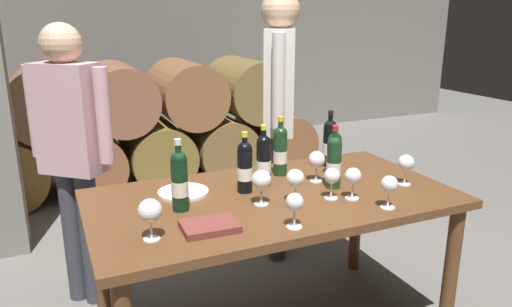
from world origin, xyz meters
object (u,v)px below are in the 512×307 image
object	(u,v)px
tasting_notebook	(210,226)
wine_glass_3	(295,203)
wine_bottle_4	(334,161)
wine_glass_8	(295,179)
wine_bottle_6	(179,180)
wine_glass_0	(150,211)
wine_bottle_5	(334,154)
wine_glass_1	(317,160)
wine_glass_5	(353,177)
wine_bottle_0	(280,150)
wine_bottle_3	(264,159)
wine_glass_2	(389,185)
wine_glass_4	(332,177)
serving_plate	(183,192)
taster_seated_left	(72,144)
wine_glass_7	(406,164)
wine_glass_6	(261,181)
sommelier_presenting	(279,103)
wine_bottle_1	(245,166)
dining_table	(273,213)
wine_bottle_2	(330,142)

from	to	relation	value
tasting_notebook	wine_glass_3	bearing A→B (deg)	-18.63
wine_bottle_4	wine_glass_8	xyz separation A→B (m)	(-0.26, -0.10, -0.02)
wine_bottle_6	wine_glass_0	size ratio (longest dim) A/B	1.94
wine_bottle_5	wine_glass_1	world-z (taller)	wine_bottle_5
wine_glass_1	wine_glass_5	xyz separation A→B (m)	(0.03, -0.27, -0.01)
wine_bottle_0	wine_bottle_5	xyz separation A→B (m)	(0.25, -0.14, -0.01)
wine_glass_1	tasting_notebook	size ratio (longest dim) A/B	0.72
wine_bottle_3	wine_glass_2	xyz separation A→B (m)	(0.37, -0.49, -0.03)
wine_glass_4	serving_plate	size ratio (longest dim) A/B	0.61
wine_glass_4	tasting_notebook	world-z (taller)	wine_glass_4
wine_glass_5	serving_plate	bearing A→B (deg)	151.35
tasting_notebook	wine_glass_2	bearing A→B (deg)	-5.58
wine_bottle_0	taster_seated_left	xyz separation A→B (m)	(-0.99, 0.46, 0.03)
wine_bottle_5	serving_plate	bearing A→B (deg)	175.01
wine_glass_3	wine_glass_7	bearing A→B (deg)	16.77
wine_bottle_4	wine_glass_3	bearing A→B (deg)	-139.65
wine_glass_6	tasting_notebook	distance (m)	0.35
wine_bottle_4	taster_seated_left	size ratio (longest dim) A/B	0.20
wine_glass_4	sommelier_presenting	world-z (taller)	sommelier_presenting
wine_bottle_3	wine_bottle_6	world-z (taller)	wine_bottle_6
wine_bottle_4	wine_glass_1	size ratio (longest dim) A/B	1.94
wine_bottle_4	taster_seated_left	world-z (taller)	taster_seated_left
wine_glass_5	wine_glass_8	distance (m)	0.27
wine_glass_4	wine_glass_7	distance (m)	0.44
wine_bottle_4	wine_glass_7	distance (m)	0.37
wine_bottle_5	sommelier_presenting	distance (m)	0.65
wine_bottle_5	wine_glass_5	world-z (taller)	wine_bottle_5
wine_bottle_4	wine_bottle_1	bearing A→B (deg)	164.28
dining_table	wine_glass_5	world-z (taller)	wine_glass_5
wine_glass_0	tasting_notebook	world-z (taller)	wine_glass_0
wine_glass_4	wine_glass_6	distance (m)	0.33
wine_glass_1	wine_glass_2	world-z (taller)	wine_glass_1
wine_bottle_4	wine_glass_8	size ratio (longest dim) A/B	1.98
taster_seated_left	wine_glass_6	bearing A→B (deg)	-47.82
wine_bottle_0	tasting_notebook	world-z (taller)	wine_bottle_0
dining_table	wine_glass_7	size ratio (longest dim) A/B	10.98
wine_bottle_2	tasting_notebook	xyz separation A→B (m)	(-0.88, -0.53, -0.12)
wine_bottle_1	wine_glass_7	size ratio (longest dim) A/B	1.90
wine_bottle_1	sommelier_presenting	distance (m)	0.84
wine_bottle_0	wine_bottle_2	distance (m)	0.32
wine_bottle_2	serving_plate	size ratio (longest dim) A/B	1.30
serving_plate	sommelier_presenting	xyz separation A→B (m)	(0.78, 0.56, 0.28)
wine_glass_7	wine_glass_2	bearing A→B (deg)	-142.06
wine_bottle_0	sommelier_presenting	size ratio (longest dim) A/B	0.18
taster_seated_left	wine_bottle_1	bearing A→B (deg)	-40.73
wine_bottle_2	taster_seated_left	size ratio (longest dim) A/B	0.20
sommelier_presenting	wine_bottle_6	bearing A→B (deg)	-138.57
dining_table	wine_glass_8	distance (m)	0.24
wine_glass_0	serving_plate	size ratio (longest dim) A/B	0.68
wine_bottle_5	taster_seated_left	bearing A→B (deg)	154.15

